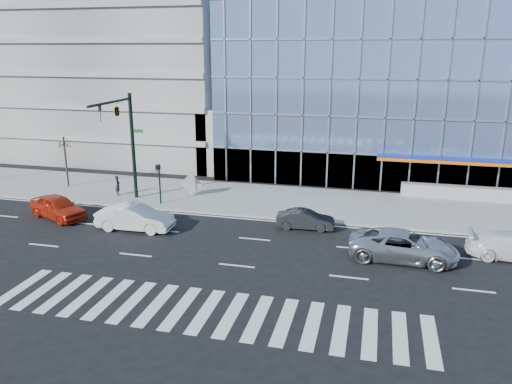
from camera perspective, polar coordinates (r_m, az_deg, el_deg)
ground at (r=30.87m, az=-0.16°, el=-5.41°), size 160.00×160.00×0.00m
sidewalk at (r=38.22m, az=2.76°, el=-1.00°), size 120.00×8.00×0.15m
theatre_building at (r=54.43m, az=21.71°, el=11.02°), size 42.00×26.00×15.00m
parking_garage at (r=60.24m, az=-13.12°, el=14.50°), size 24.00×24.00×20.00m
ramp_block at (r=48.37m, az=-1.88°, el=6.24°), size 6.00×8.00×6.00m
traffic_signal at (r=37.43m, az=-15.09°, el=7.66°), size 1.14×5.74×8.00m
ped_signal_post at (r=37.41m, az=-11.01°, el=1.62°), size 0.30×0.33×3.00m
street_tree_near at (r=43.94m, az=-21.09°, el=5.17°), size 1.10×1.10×4.23m
silver_suv at (r=28.89m, az=16.49°, el=-5.92°), size 6.01×2.92×1.65m
white_sedan at (r=33.11m, az=-13.66°, el=-2.86°), size 5.02×1.87×1.64m
dark_sedan at (r=32.57m, az=5.65°, el=-3.15°), size 3.81×1.49×1.24m
red_sedan at (r=36.96m, az=-21.69°, el=-1.60°), size 5.07×3.59×1.60m
pedestrian at (r=40.68m, az=-15.51°, el=0.74°), size 0.53×0.66×1.57m
tilted_panel at (r=39.36m, az=-7.41°, el=0.90°), size 1.84×0.17×1.84m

